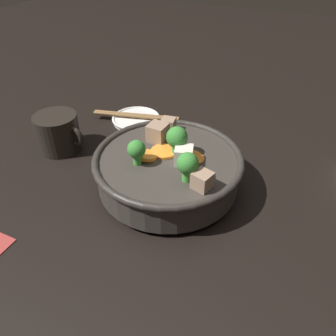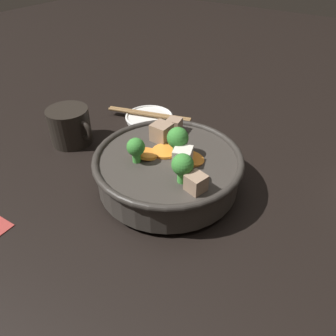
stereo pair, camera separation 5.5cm
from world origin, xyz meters
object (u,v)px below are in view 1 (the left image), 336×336
side_saucer (136,119)px  dark_mug (59,133)px  chopsticks_pair (136,115)px  stirfry_bowl (168,167)px

side_saucer → dark_mug: (-0.08, -0.17, 0.03)m
dark_mug → chopsticks_pair: bearing=65.2°
stirfry_bowl → chopsticks_pair: size_ratio=1.28×
side_saucer → dark_mug: 0.19m
side_saucer → chopsticks_pair: 0.01m
dark_mug → stirfry_bowl: bearing=-1.7°
dark_mug → side_saucer: bearing=65.2°
side_saucer → stirfry_bowl: bearing=-44.8°
side_saucer → dark_mug: size_ratio=1.05×
stirfry_bowl → dark_mug: 0.25m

